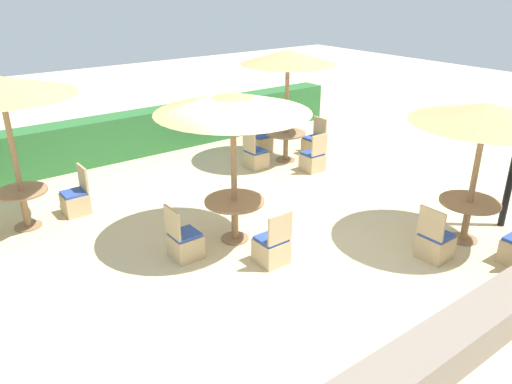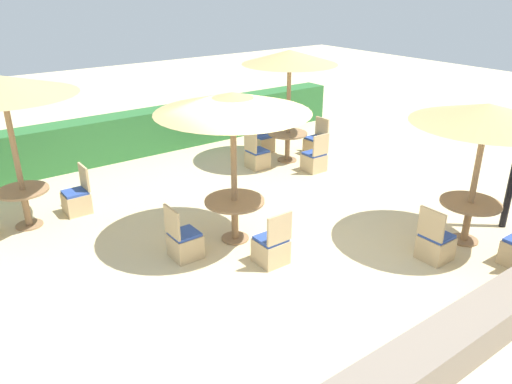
% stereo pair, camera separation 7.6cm
% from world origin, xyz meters
% --- Properties ---
extents(ground_plane, '(40.00, 40.00, 0.00)m').
position_xyz_m(ground_plane, '(0.00, 0.00, 0.00)').
color(ground_plane, beige).
extents(hedge_row, '(13.00, 0.70, 1.09)m').
position_xyz_m(hedge_row, '(0.00, 6.11, 0.54)').
color(hedge_row, '#2D6B33').
rests_on(hedge_row, ground_plane).
extents(stone_border, '(10.00, 0.56, 0.50)m').
position_xyz_m(stone_border, '(0.00, -3.19, 0.25)').
color(stone_border, gray).
rests_on(stone_border, ground_plane).
extents(parasol_center, '(2.51, 2.51, 2.58)m').
position_xyz_m(parasol_center, '(-0.29, 0.83, 2.41)').
color(parasol_center, '#93704C').
rests_on(parasol_center, ground_plane).
extents(round_table_center, '(1.02, 1.02, 0.75)m').
position_xyz_m(round_table_center, '(-0.29, 0.83, 0.58)').
color(round_table_center, '#93704C').
rests_on(round_table_center, ground_plane).
extents(patio_chair_center_south, '(0.46, 0.46, 0.93)m').
position_xyz_m(patio_chair_center_south, '(-0.27, -0.17, 0.26)').
color(patio_chair_center_south, tan).
rests_on(patio_chair_center_south, ground_plane).
extents(patio_chair_center_west, '(0.46, 0.46, 0.93)m').
position_xyz_m(patio_chair_center_west, '(-1.29, 0.81, 0.26)').
color(patio_chair_center_west, tan).
rests_on(patio_chair_center_west, ground_plane).
extents(parasol_back_left, '(2.43, 2.43, 2.75)m').
position_xyz_m(parasol_back_left, '(-3.05, 3.51, 2.57)').
color(parasol_back_left, '#93704C').
rests_on(parasol_back_left, ground_plane).
extents(round_table_back_left, '(0.90, 0.90, 0.73)m').
position_xyz_m(round_table_back_left, '(-3.05, 3.51, 0.54)').
color(round_table_back_left, '#93704C').
rests_on(round_table_back_left, ground_plane).
extents(patio_chair_back_left_east, '(0.46, 0.46, 0.93)m').
position_xyz_m(patio_chair_back_left_east, '(-2.13, 3.54, 0.26)').
color(patio_chair_back_left_east, tan).
rests_on(patio_chair_back_left_east, ground_plane).
extents(parasol_back_right, '(2.24, 2.24, 2.69)m').
position_xyz_m(parasol_back_right, '(3.07, 3.42, 2.51)').
color(parasol_back_right, '#93704C').
rests_on(parasol_back_right, ground_plane).
extents(round_table_back_right, '(0.96, 0.96, 0.72)m').
position_xyz_m(round_table_back_right, '(3.07, 3.42, 0.55)').
color(round_table_back_right, '#93704C').
rests_on(round_table_back_right, ground_plane).
extents(patio_chair_back_right_south, '(0.46, 0.46, 0.93)m').
position_xyz_m(patio_chair_back_right_south, '(3.11, 2.48, 0.26)').
color(patio_chair_back_right_south, tan).
rests_on(patio_chair_back_right_south, ground_plane).
extents(patio_chair_back_right_north, '(0.46, 0.46, 0.93)m').
position_xyz_m(patio_chair_back_right_north, '(3.01, 4.35, 0.26)').
color(patio_chair_back_right_north, tan).
rests_on(patio_chair_back_right_north, ground_plane).
extents(patio_chair_back_right_east, '(0.46, 0.46, 0.93)m').
position_xyz_m(patio_chair_back_right_east, '(3.98, 3.37, 0.26)').
color(patio_chair_back_right_east, tan).
rests_on(patio_chair_back_right_east, ground_plane).
extents(patio_chair_back_right_west, '(0.46, 0.46, 0.93)m').
position_xyz_m(patio_chair_back_right_west, '(2.15, 3.46, 0.26)').
color(patio_chair_back_right_west, tan).
rests_on(patio_chair_back_right_west, ground_plane).
extents(parasol_front_right, '(2.37, 2.37, 2.42)m').
position_xyz_m(parasol_front_right, '(2.87, -1.60, 2.25)').
color(parasol_front_right, '#93704C').
rests_on(parasol_front_right, ground_plane).
extents(round_table_front_right, '(1.00, 1.00, 0.74)m').
position_xyz_m(round_table_front_right, '(2.87, -1.60, 0.57)').
color(round_table_front_right, '#93704C').
rests_on(round_table_front_right, ground_plane).
extents(patio_chair_front_right_west, '(0.46, 0.46, 0.93)m').
position_xyz_m(patio_chair_front_right_west, '(1.92, -1.65, 0.26)').
color(patio_chair_front_right_west, tan).
rests_on(patio_chair_front_right_west, ground_plane).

